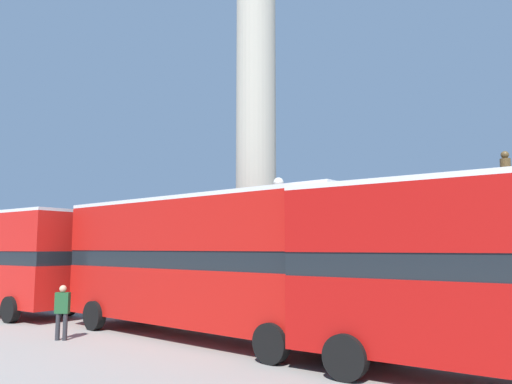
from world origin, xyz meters
name	(u,v)px	position (x,y,z in m)	size (l,w,h in m)	color
ground_plane	(256,313)	(0.00, 0.00, 0.00)	(200.00, 200.00, 0.00)	gray
monument_column	(256,154)	(0.00, 0.00, 7.06)	(5.66, 5.66, 21.15)	#ADA593
bus_a	(199,260)	(2.50, -5.82, 2.45)	(11.28, 2.89, 4.44)	#B7140F
equestrian_statue	(512,279)	(9.77, 2.33, 1.75)	(4.68, 4.12, 6.32)	#ADA593
street_lamp	(279,248)	(3.25, -2.60, 2.83)	(0.38, 0.38, 5.41)	black
pedestrian_near_lamp	(62,309)	(-0.52, -8.77, 0.94)	(0.46, 0.39, 1.68)	#28282D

